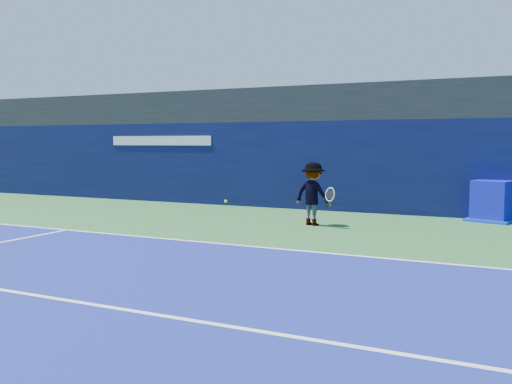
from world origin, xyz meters
TOP-DOWN VIEW (x-y plane):
  - ground at (0.00, 0.00)m, footprint 80.00×80.00m
  - baseline at (0.00, 3.00)m, footprint 24.00×0.10m
  - service_line at (0.00, -2.00)m, footprint 24.00×0.10m
  - stadium_band at (0.00, 11.50)m, footprint 36.00×3.00m
  - back_wall_assembly at (-0.00, 10.50)m, footprint 36.00×1.03m
  - equipment_cart at (4.86, 9.74)m, footprint 1.55×1.55m
  - tennis_player at (0.43, 6.71)m, footprint 1.37×0.89m
  - tennis_ball at (-1.04, 4.39)m, footprint 0.07×0.07m

SIDE VIEW (x-z plane):
  - ground at x=0.00m, z-range 0.00..0.00m
  - baseline at x=0.00m, z-range 0.01..0.01m
  - service_line at x=0.00m, z-range 0.01..0.01m
  - equipment_cart at x=4.86m, z-range -0.05..1.14m
  - tennis_ball at x=-1.04m, z-range 0.78..0.85m
  - tennis_player at x=0.43m, z-range 0.00..1.74m
  - back_wall_assembly at x=0.00m, z-range 0.00..3.00m
  - stadium_band at x=0.00m, z-range 3.00..4.20m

